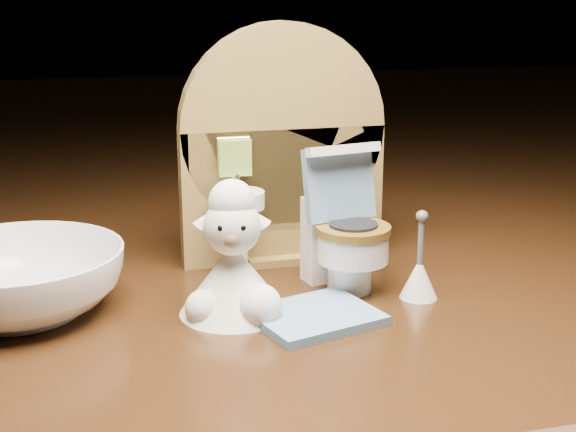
# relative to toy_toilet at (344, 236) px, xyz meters

# --- Properties ---
(backdrop_panel) EXTENTS (0.13, 0.05, 0.15)m
(backdrop_panel) POSITION_rel_toy_toilet_xyz_m (-0.02, 0.06, 0.04)
(backdrop_panel) COLOR olive
(backdrop_panel) RESTS_ON ground
(toy_toilet) EXTENTS (0.05, 0.06, 0.09)m
(toy_toilet) POSITION_rel_toy_toilet_xyz_m (0.00, 0.00, 0.00)
(toy_toilet) COLOR white
(toy_toilet) RESTS_ON ground
(bath_mat) EXTENTS (0.07, 0.07, 0.00)m
(bath_mat) POSITION_rel_toy_toilet_xyz_m (-0.03, -0.05, -0.03)
(bath_mat) COLOR #658AAA
(bath_mat) RESTS_ON ground
(toilet_brush) EXTENTS (0.02, 0.02, 0.05)m
(toilet_brush) POSITION_rel_toy_toilet_xyz_m (0.04, -0.03, -0.02)
(toilet_brush) COLOR white
(toilet_brush) RESTS_ON ground
(plush_lamb) EXTENTS (0.06, 0.06, 0.08)m
(plush_lamb) POSITION_rel_toy_toilet_xyz_m (-0.07, -0.03, -0.00)
(plush_lamb) COLOR white
(plush_lamb) RESTS_ON ground
(ceramic_bowl) EXTENTS (0.11, 0.11, 0.04)m
(ceramic_bowl) POSITION_rel_toy_toilet_xyz_m (-0.18, 0.01, -0.01)
(ceramic_bowl) COLOR white
(ceramic_bowl) RESTS_ON ground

